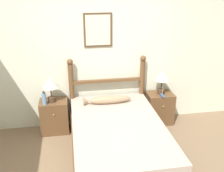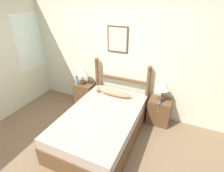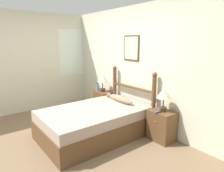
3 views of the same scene
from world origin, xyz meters
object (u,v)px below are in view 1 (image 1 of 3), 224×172
object	(u,v)px
bottle	(44,98)
nightstand_right	(159,108)
nightstand_left	(55,116)
model_boat	(162,95)
table_lamp_right	(162,77)
bed	(118,141)
table_lamp_left	(50,84)
fish_pillow	(108,100)

from	to	relation	value
bottle	nightstand_right	bearing A→B (deg)	3.03
nightstand_left	bottle	world-z (taller)	bottle
model_boat	table_lamp_right	bearing A→B (deg)	83.59
model_boat	bed	bearing A→B (deg)	-140.33
bottle	model_boat	world-z (taller)	bottle
table_lamp_left	nightstand_right	bearing A→B (deg)	0.52
bed	fish_pillow	xyz separation A→B (m)	(-0.04, 0.67, 0.34)
fish_pillow	bottle	bearing A→B (deg)	174.23
nightstand_left	table_lamp_right	world-z (taller)	table_lamp_right
nightstand_left	model_boat	world-z (taller)	model_boat
bed	nightstand_left	world-z (taller)	nightstand_left
bed	nightstand_right	bearing A→B (deg)	43.40
nightstand_right	fish_pillow	size ratio (longest dim) A/B	0.73
bed	nightstand_right	distance (m)	1.27
table_lamp_right	bottle	size ratio (longest dim) A/B	1.88
nightstand_left	bottle	bearing A→B (deg)	-140.79
bed	table_lamp_left	distance (m)	1.41
nightstand_right	fish_pillow	world-z (taller)	fish_pillow
table_lamp_right	bottle	bearing A→B (deg)	-176.99
bed	table_lamp_right	distance (m)	1.41
table_lamp_right	fish_pillow	distance (m)	1.03
bed	nightstand_right	size ratio (longest dim) A/B	3.63
nightstand_right	table_lamp_left	bearing A→B (deg)	-179.48
nightstand_right	bottle	xyz separation A→B (m)	(-1.97, -0.10, 0.39)
table_lamp_right	model_boat	size ratio (longest dim) A/B	2.29
nightstand_left	model_boat	bearing A→B (deg)	-3.48
table_lamp_left	bottle	size ratio (longest dim) A/B	1.88
bed	table_lamp_right	world-z (taller)	table_lamp_right
table_lamp_left	bed	bearing A→B (deg)	-42.24
nightstand_left	fish_pillow	bearing A→B (deg)	-13.20
nightstand_left	fish_pillow	xyz separation A→B (m)	(0.88, -0.21, 0.33)
nightstand_left	model_boat	xyz separation A→B (m)	(1.84, -0.11, 0.30)
table_lamp_left	bottle	xyz separation A→B (m)	(-0.11, -0.09, -0.21)
table_lamp_left	fish_pillow	distance (m)	0.95
bed	table_lamp_left	xyz separation A→B (m)	(-0.94, 0.85, 0.61)
nightstand_left	table_lamp_right	bearing A→B (deg)	-0.00
table_lamp_right	fish_pillow	xyz separation A→B (m)	(-0.97, -0.21, -0.26)
nightstand_right	table_lamp_right	distance (m)	0.60
table_lamp_left	bottle	bearing A→B (deg)	-141.05
fish_pillow	nightstand_left	bearing A→B (deg)	166.80
model_boat	nightstand_left	bearing A→B (deg)	176.52
model_boat	fish_pillow	world-z (taller)	model_boat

